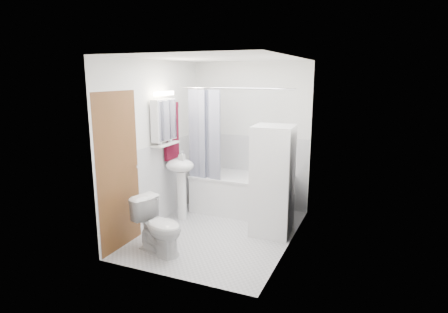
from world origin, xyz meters
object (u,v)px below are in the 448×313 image
at_px(sink, 180,175).
at_px(washer_dryer, 272,180).
at_px(toilet, 159,226).
at_px(bathtub, 242,192).

bearing_deg(sink, washer_dryer, 1.57).
bearing_deg(toilet, washer_dryer, -29.12).
distance_m(bathtub, toilet, 1.80).
distance_m(bathtub, washer_dryer, 1.00).
bearing_deg(washer_dryer, sink, 178.79).
relative_size(bathtub, sink, 1.52).
xyz_separation_m(sink, washer_dryer, (1.43, 0.04, 0.06)).
xyz_separation_m(sink, toilet, (0.30, -1.09, -0.36)).
bearing_deg(sink, toilet, -74.47).
distance_m(bathtub, sink, 1.07).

